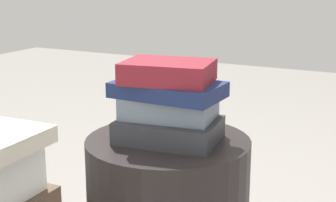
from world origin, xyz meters
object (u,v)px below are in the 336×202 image
(book_slate, at_px, (168,107))
(book_navy, at_px, (169,89))
(book_maroon, at_px, (170,72))
(book_charcoal, at_px, (169,130))

(book_slate, distance_m, book_navy, 0.05)
(book_slate, xyz_separation_m, book_maroon, (-0.01, 0.00, 0.10))
(book_charcoal, bearing_deg, book_slate, -63.20)
(book_navy, bearing_deg, book_charcoal, 122.35)
(book_charcoal, bearing_deg, book_maroon, -83.24)
(book_slate, distance_m, book_maroon, 0.10)
(book_charcoal, xyz_separation_m, book_navy, (0.01, -0.01, 0.11))
(book_charcoal, distance_m, book_slate, 0.06)
(book_slate, bearing_deg, book_charcoal, 116.14)
(book_slate, height_order, book_maroon, book_maroon)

